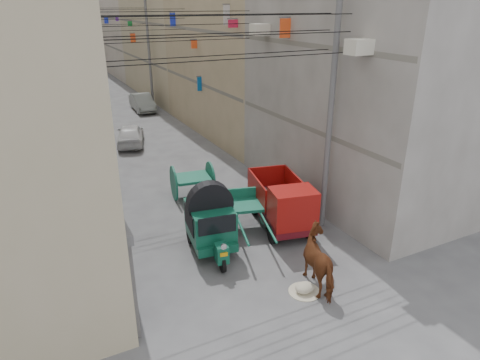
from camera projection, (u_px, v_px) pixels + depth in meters
building_row_right at (176, 17)px, 38.41m from camera, size 8.00×62.00×14.00m
end_cap_building at (51, 12)px, 61.36m from camera, size 22.00×10.00×13.00m
shutters_left at (87, 182)px, 15.75m from camera, size 0.18×14.40×2.88m
signboards at (121, 78)px, 25.95m from camera, size 8.22×40.52×5.67m
ac_units at (308, 8)px, 14.40m from camera, size 0.70×6.55×3.35m
utility_poles at (140, 79)px, 21.89m from camera, size 7.40×22.20×8.00m
overhead_cables at (149, 24)px, 18.69m from camera, size 7.40×22.52×1.12m
auto_rickshaw at (210, 221)px, 13.83m from camera, size 1.75×2.69×1.84m
tonga_cart at (245, 209)px, 15.26m from camera, size 2.10×3.55×1.51m
mini_truck at (284, 207)px, 15.10m from camera, size 2.21×3.65×1.92m
second_cart at (192, 180)px, 17.84m from camera, size 1.83×1.67×1.46m
feed_sack at (305, 288)px, 12.09m from camera, size 0.57×0.46×0.28m
horse at (323, 261)px, 12.10m from camera, size 1.23×2.09×1.66m
distant_car_white at (130, 134)px, 24.65m from camera, size 2.36×3.82×1.22m
distant_car_grey at (142, 102)px, 32.48m from camera, size 1.47×3.87×1.26m
distant_car_green at (73, 83)px, 40.77m from camera, size 2.93×4.42×1.19m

